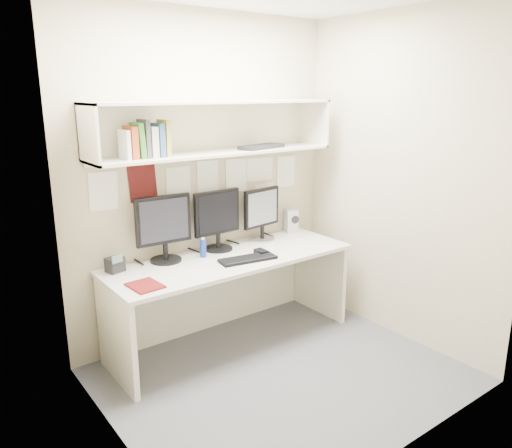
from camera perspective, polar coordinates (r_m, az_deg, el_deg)
floor at (r=3.77m, az=3.02°, el=-16.88°), size 2.40×2.00×0.01m
wall_back at (r=4.08m, az=-5.79°, el=5.15°), size 2.40×0.02×2.60m
wall_front at (r=2.62m, az=17.57°, el=-1.03°), size 2.40×0.02×2.60m
wall_left at (r=2.69m, az=-16.63°, el=-0.57°), size 0.02×2.00×2.60m
wall_right at (r=4.15m, az=16.16°, el=4.79°), size 0.02×2.00×2.60m
desk at (r=4.06m, az=-2.85°, el=-8.60°), size 2.00×0.70×0.73m
overhead_hutch at (r=3.91m, az=-4.87°, el=10.95°), size 2.00×0.38×0.40m
pinned_papers at (r=4.08m, az=-5.73°, el=4.45°), size 1.92×0.01×0.48m
monitor_left at (r=3.82m, az=-10.49°, el=-0.26°), size 0.44×0.24×0.51m
monitor_center at (r=4.05m, az=-4.45°, el=0.69°), size 0.42×0.23×0.49m
monitor_right at (r=4.30m, az=0.65°, el=1.37°), size 0.39×0.21×0.45m
keyboard at (r=3.84m, az=-0.95°, el=-4.02°), size 0.47×0.23×0.02m
mouse at (r=3.98m, az=0.59°, el=-3.22°), size 0.08×0.12×0.04m
speaker at (r=4.60m, az=4.04°, el=0.39°), size 0.13×0.14×0.21m
blue_bottle at (r=3.92m, az=-6.07°, el=-2.73°), size 0.05×0.05×0.16m
maroon_notebook at (r=3.43m, az=-12.55°, el=-6.89°), size 0.21×0.25×0.01m
desk_phone at (r=3.73m, az=-15.81°, el=-4.46°), size 0.14×0.13×0.14m
book_stack at (r=3.59m, az=-12.52°, el=9.28°), size 0.33×0.16×0.26m
hutch_tray at (r=4.07m, az=0.64°, el=8.83°), size 0.44×0.24×0.03m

